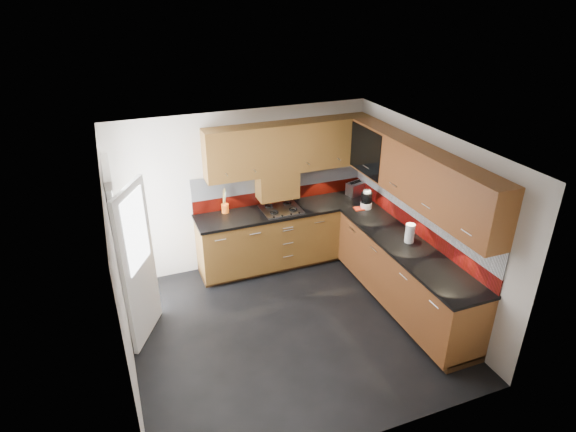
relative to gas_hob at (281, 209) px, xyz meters
name	(u,v)px	position (x,y,z in m)	size (l,w,h in m)	color
room	(289,224)	(-0.45, -1.47, 0.54)	(4.00, 3.80, 2.64)	black
base_cabinets	(340,256)	(0.62, -0.75, -0.52)	(2.70, 3.20, 0.95)	brown
countertop	(341,227)	(0.60, -0.77, -0.03)	(2.72, 3.22, 0.04)	black
backsplash	(349,199)	(0.83, -0.54, 0.26)	(2.70, 3.20, 0.54)	#671009
upper_cabinets	(354,161)	(0.78, -0.69, 0.88)	(2.50, 3.20, 0.72)	brown
extractor_hood	(277,185)	(0.00, 0.17, 0.33)	(0.60, 0.33, 0.40)	brown
glass_cabinet	(374,148)	(1.26, -0.40, 0.91)	(0.32, 0.80, 0.66)	black
back_door	(128,256)	(-2.23, -0.72, 0.08)	(0.42, 1.19, 2.04)	white
gas_hob	(281,209)	(0.00, 0.00, 0.00)	(0.57, 0.50, 0.04)	silver
utensil_pot	(225,207)	(-0.79, 0.22, 0.07)	(0.11, 0.11, 0.38)	orange
toaster	(356,189)	(1.30, 0.12, 0.08)	(0.32, 0.25, 0.21)	silver
food_processor	(366,200)	(1.20, -0.39, 0.11)	(0.17, 0.17, 0.28)	white
paper_towel	(410,233)	(1.21, -1.50, 0.11)	(0.12, 0.12, 0.25)	white
orange_cloth	(359,209)	(1.09, -0.39, -0.01)	(0.15, 0.12, 0.02)	red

